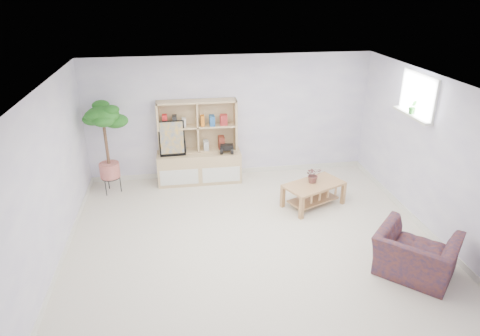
{
  "coord_description": "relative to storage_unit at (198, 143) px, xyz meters",
  "views": [
    {
      "loc": [
        -1.02,
        -5.46,
        3.63
      ],
      "look_at": [
        -0.11,
        0.48,
        1.0
      ],
      "focal_mm": 32.0,
      "sensor_mm": 36.0,
      "label": 1
    }
  ],
  "objects": [
    {
      "name": "floor",
      "position": [
        0.65,
        -2.24,
        -0.8
      ],
      "size": [
        5.5,
        5.0,
        0.01
      ],
      "primitive_type": "cube",
      "color": "beige",
      "rests_on": "ground"
    },
    {
      "name": "ceiling",
      "position": [
        0.65,
        -2.24,
        1.6
      ],
      "size": [
        5.5,
        5.0,
        0.01
      ],
      "primitive_type": "cube",
      "color": "white",
      "rests_on": "walls"
    },
    {
      "name": "walls",
      "position": [
        0.65,
        -2.24,
        0.4
      ],
      "size": [
        5.51,
        5.01,
        2.4
      ],
      "color": "silver",
      "rests_on": "floor"
    },
    {
      "name": "baseboard",
      "position": [
        0.65,
        -2.24,
        -0.75
      ],
      "size": [
        5.5,
        5.0,
        0.1
      ],
      "primitive_type": null,
      "color": "silver",
      "rests_on": "floor"
    },
    {
      "name": "window",
      "position": [
        3.38,
        -1.64,
        1.2
      ],
      "size": [
        0.1,
        0.98,
        0.68
      ],
      "primitive_type": null,
      "color": "silver",
      "rests_on": "walls"
    },
    {
      "name": "window_sill",
      "position": [
        3.32,
        -1.64,
        0.88
      ],
      "size": [
        0.14,
        1.0,
        0.04
      ],
      "primitive_type": "cube",
      "color": "silver",
      "rests_on": "walls"
    },
    {
      "name": "storage_unit",
      "position": [
        0.0,
        0.0,
        0.0
      ],
      "size": [
        1.6,
        0.54,
        1.6
      ],
      "primitive_type": null,
      "color": "tan",
      "rests_on": "floor"
    },
    {
      "name": "poster",
      "position": [
        -0.49,
        -0.06,
        0.13
      ],
      "size": [
        0.49,
        0.13,
        0.67
      ],
      "primitive_type": null,
      "rotation": [
        0.0,
        0.0,
        0.05
      ],
      "color": "#FFAD0B",
      "rests_on": "storage_unit"
    },
    {
      "name": "toy_truck",
      "position": [
        0.54,
        -0.09,
        -0.11
      ],
      "size": [
        0.38,
        0.28,
        0.19
      ],
      "primitive_type": null,
      "rotation": [
        0.0,
        0.0,
        -0.12
      ],
      "color": "black",
      "rests_on": "storage_unit"
    },
    {
      "name": "coffee_table",
      "position": [
        1.9,
        -1.31,
        -0.59
      ],
      "size": [
        1.17,
        0.94,
        0.42
      ],
      "primitive_type": null,
      "rotation": [
        0.0,
        0.0,
        0.43
      ],
      "color": "#B1804D",
      "rests_on": "floor"
    },
    {
      "name": "table_plant",
      "position": [
        1.9,
        -1.25,
        -0.23
      ],
      "size": [
        0.26,
        0.23,
        0.29
      ],
      "primitive_type": "imported",
      "rotation": [
        0.0,
        0.0,
        0.01
      ],
      "color": "#2C6D2F",
      "rests_on": "coffee_table"
    },
    {
      "name": "floor_tree",
      "position": [
        -1.65,
        -0.25,
        0.06
      ],
      "size": [
        0.66,
        0.66,
        1.72
      ],
      "primitive_type": null,
      "rotation": [
        0.0,
        0.0,
        -0.05
      ],
      "color": "#1C6520",
      "rests_on": "floor"
    },
    {
      "name": "armchair",
      "position": [
        2.63,
        -3.4,
        -0.44
      ],
      "size": [
        1.29,
        1.29,
        0.72
      ],
      "primitive_type": "imported",
      "rotation": [
        0.0,
        0.0,
        2.37
      ],
      "color": "#171D44",
      "rests_on": "floor"
    },
    {
      "name": "sill_plant",
      "position": [
        3.32,
        -1.63,
        1.01
      ],
      "size": [
        0.15,
        0.14,
        0.23
      ],
      "primitive_type": "imported",
      "rotation": [
        0.0,
        0.0,
        -0.34
      ],
      "color": "#1C6520",
      "rests_on": "window_sill"
    }
  ]
}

